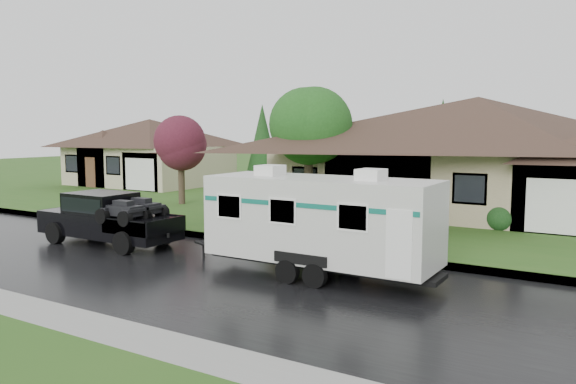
% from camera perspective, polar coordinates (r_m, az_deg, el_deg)
% --- Properties ---
extents(ground, '(140.00, 140.00, 0.00)m').
position_cam_1_polar(ground, '(17.09, 0.89, -7.70)').
color(ground, '#2D581B').
rests_on(ground, ground).
extents(road, '(140.00, 8.00, 0.01)m').
position_cam_1_polar(road, '(15.45, -2.91, -9.21)').
color(road, black).
rests_on(road, ground).
extents(curb, '(140.00, 0.50, 0.15)m').
position_cam_1_polar(curb, '(19.00, 4.35, -6.06)').
color(curb, gray).
rests_on(curb, ground).
extents(lawn, '(140.00, 26.00, 0.15)m').
position_cam_1_polar(lawn, '(30.75, 15.18, -1.51)').
color(lawn, '#2D581B').
rests_on(lawn, ground).
extents(house_main, '(19.44, 10.80, 6.90)m').
position_cam_1_polar(house_main, '(28.80, 19.13, 4.87)').
color(house_main, '#9B8C69').
rests_on(house_main, lawn).
extents(house_far, '(10.80, 8.64, 5.80)m').
position_cam_1_polar(house_far, '(42.67, -13.77, 4.56)').
color(house_far, '#C1B68F').
rests_on(house_far, lawn).
extents(tree_left_green, '(3.60, 3.60, 5.96)m').
position_cam_1_polar(tree_left_green, '(26.07, 2.11, 6.63)').
color(tree_left_green, '#382B1E').
rests_on(tree_left_green, lawn).
extents(tree_red, '(2.79, 2.79, 4.62)m').
position_cam_1_polar(tree_red, '(30.85, -10.84, 4.73)').
color(tree_red, '#382B1E').
rests_on(tree_red, lawn).
extents(shrub_row, '(13.60, 1.00, 1.00)m').
position_cam_1_polar(shrub_row, '(24.70, 15.99, -2.05)').
color(shrub_row, '#143814').
rests_on(shrub_row, lawn).
extents(pickup_truck, '(5.63, 2.14, 1.88)m').
position_cam_1_polar(pickup_truck, '(21.43, -17.97, -2.41)').
color(pickup_truck, black).
rests_on(pickup_truck, ground).
extents(travel_trailer, '(6.94, 2.44, 3.11)m').
position_cam_1_polar(travel_trailer, '(15.80, 3.33, -2.75)').
color(travel_trailer, silver).
rests_on(travel_trailer, ground).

